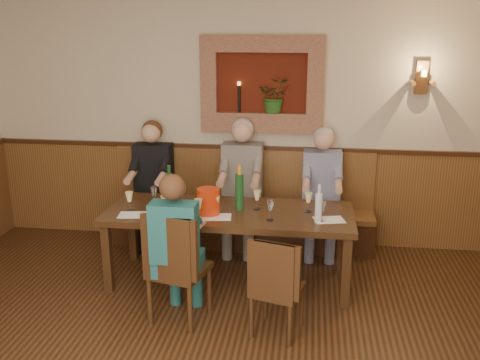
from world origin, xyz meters
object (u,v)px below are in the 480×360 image
object	(u,v)px
person_bench_left	(152,195)
wine_bottle_green_a	(239,191)
chair_near_left	(179,288)
wine_bottle_green_b	(170,189)
water_bottle	(319,207)
person_bench_mid	(241,197)
chair_near_right	(277,305)
dining_table	(229,218)
person_chair_front	(178,261)
bench	(242,218)
spittoon_bucket	(208,201)
person_bench_right	(321,203)

from	to	relation	value
person_bench_left	wine_bottle_green_a	world-z (taller)	person_bench_left
chair_near_left	wine_bottle_green_b	distance (m)	1.09
wine_bottle_green_b	water_bottle	bearing A→B (deg)	-10.74
person_bench_mid	chair_near_right	bearing A→B (deg)	-73.13
dining_table	chair_near_right	distance (m)	1.11
dining_table	person_chair_front	bearing A→B (deg)	-112.45
bench	spittoon_bucket	bearing A→B (deg)	-99.71
chair_near_right	spittoon_bucket	distance (m)	1.22
chair_near_right	person_bench_mid	size ratio (longest dim) A/B	0.58
person_bench_mid	person_bench_right	bearing A→B (deg)	0.15
dining_table	person_bench_left	world-z (taller)	person_bench_left
wine_bottle_green_a	water_bottle	world-z (taller)	wine_bottle_green_a
person_bench_left	water_bottle	xyz separation A→B (m)	(1.88, -1.04, 0.29)
person_bench_mid	wine_bottle_green_b	size ratio (longest dim) A/B	3.63
chair_near_right	spittoon_bucket	size ratio (longest dim) A/B	3.49
wine_bottle_green_b	person_bench_left	bearing A→B (deg)	118.82
person_bench_left	dining_table	bearing A→B (deg)	-39.19
spittoon_bucket	water_bottle	size ratio (longest dim) A/B	0.70
dining_table	chair_near_left	xyz separation A→B (m)	(-0.33, -0.77, -0.38)
spittoon_bucket	wine_bottle_green_b	bearing A→B (deg)	155.81
person_chair_front	wine_bottle_green_b	bearing A→B (deg)	108.45
dining_table	spittoon_bucket	bearing A→B (deg)	-147.61
spittoon_bucket	person_chair_front	bearing A→B (deg)	-102.00
chair_near_right	bench	bearing A→B (deg)	121.79
dining_table	wine_bottle_green_b	world-z (taller)	wine_bottle_green_b
bench	person_bench_left	distance (m)	1.07
person_bench_mid	wine_bottle_green_a	bearing A→B (deg)	-83.86
spittoon_bucket	wine_bottle_green_b	world-z (taller)	wine_bottle_green_b
person_chair_front	bench	bearing A→B (deg)	79.40
chair_near_right	person_bench_right	size ratio (longest dim) A/B	0.61
person_bench_left	chair_near_right	bearing A→B (deg)	-47.82
person_chair_front	wine_bottle_green_a	size ratio (longest dim) A/B	3.03
person_bench_right	wine_bottle_green_a	distance (m)	1.18
person_bench_left	water_bottle	world-z (taller)	person_bench_left
person_bench_mid	chair_near_left	bearing A→B (deg)	-101.88
bench	wine_bottle_green_a	xyz separation A→B (m)	(0.09, -0.89, 0.61)
chair_near_right	wine_bottle_green_b	world-z (taller)	wine_bottle_green_b
dining_table	wine_bottle_green_a	world-z (taller)	wine_bottle_green_a
person_chair_front	wine_bottle_green_a	xyz separation A→B (m)	(0.42, 0.83, 0.38)
bench	person_chair_front	size ratio (longest dim) A/B	2.22
bench	person_bench_left	bearing A→B (deg)	-174.07
chair_near_right	person_bench_mid	world-z (taller)	person_bench_mid
bench	person_chair_front	distance (m)	1.77
person_bench_right	person_chair_front	bearing A→B (deg)	-127.08
dining_table	chair_near_right	world-z (taller)	chair_near_right
bench	person_bench_right	size ratio (longest dim) A/B	2.11
dining_table	wine_bottle_green_a	size ratio (longest dim) A/B	5.38
spittoon_bucket	wine_bottle_green_b	size ratio (longest dim) A/B	0.60
chair_near_left	person_chair_front	xyz separation A→B (m)	(0.00, -0.01, 0.26)
chair_near_right	person_bench_right	bearing A→B (deg)	93.44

